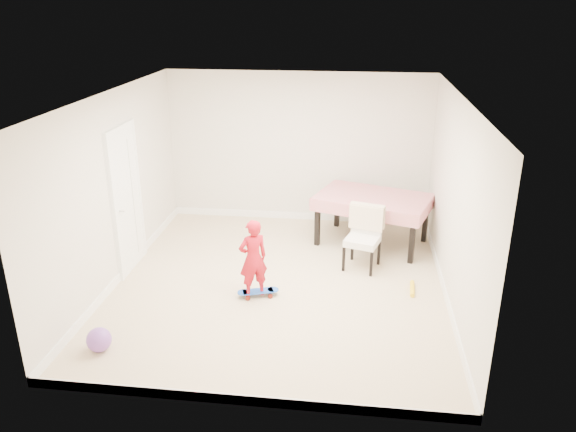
# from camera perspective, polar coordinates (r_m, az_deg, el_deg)

# --- Properties ---
(ground) EXTENTS (5.00, 5.00, 0.00)m
(ground) POSITION_cam_1_polar(r_m,az_deg,el_deg) (7.86, -0.91, -6.96)
(ground) COLOR #C8B18B
(ground) RESTS_ON ground
(ceiling) EXTENTS (4.50, 5.00, 0.04)m
(ceiling) POSITION_cam_1_polar(r_m,az_deg,el_deg) (7.01, -1.03, 11.93)
(ceiling) COLOR silver
(ceiling) RESTS_ON wall_back
(wall_back) EXTENTS (4.50, 0.04, 2.60)m
(wall_back) POSITION_cam_1_polar(r_m,az_deg,el_deg) (9.69, 1.07, 6.86)
(wall_back) COLOR beige
(wall_back) RESTS_ON ground
(wall_front) EXTENTS (4.50, 0.04, 2.60)m
(wall_front) POSITION_cam_1_polar(r_m,az_deg,el_deg) (5.09, -4.85, -7.23)
(wall_front) COLOR beige
(wall_front) RESTS_ON ground
(wall_left) EXTENTS (0.04, 5.00, 2.60)m
(wall_left) POSITION_cam_1_polar(r_m,az_deg,el_deg) (7.94, -17.14, 2.58)
(wall_left) COLOR beige
(wall_left) RESTS_ON ground
(wall_right) EXTENTS (0.04, 5.00, 2.60)m
(wall_right) POSITION_cam_1_polar(r_m,az_deg,el_deg) (7.37, 16.46, 1.23)
(wall_right) COLOR beige
(wall_right) RESTS_ON ground
(door) EXTENTS (0.11, 0.94, 2.11)m
(door) POSITION_cam_1_polar(r_m,az_deg,el_deg) (8.28, -16.08, 1.45)
(door) COLOR white
(door) RESTS_ON ground
(baseboard_back) EXTENTS (4.50, 0.02, 0.12)m
(baseboard_back) POSITION_cam_1_polar(r_m,az_deg,el_deg) (10.08, 1.03, 0.03)
(baseboard_back) COLOR white
(baseboard_back) RESTS_ON ground
(baseboard_front) EXTENTS (4.50, 0.02, 0.12)m
(baseboard_front) POSITION_cam_1_polar(r_m,az_deg,el_deg) (5.78, -4.47, -18.13)
(baseboard_front) COLOR white
(baseboard_front) RESTS_ON ground
(baseboard_left) EXTENTS (0.02, 5.00, 0.12)m
(baseboard_left) POSITION_cam_1_polar(r_m,az_deg,el_deg) (8.41, -16.29, -5.44)
(baseboard_left) COLOR white
(baseboard_left) RESTS_ON ground
(baseboard_right) EXTENTS (0.02, 5.00, 0.12)m
(baseboard_right) POSITION_cam_1_polar(r_m,az_deg,el_deg) (7.87, 15.59, -7.27)
(baseboard_right) COLOR white
(baseboard_right) RESTS_ON ground
(dining_table) EXTENTS (1.97, 1.57, 0.81)m
(dining_table) POSITION_cam_1_polar(r_m,az_deg,el_deg) (9.07, 8.53, -0.38)
(dining_table) COLOR #B30920
(dining_table) RESTS_ON ground
(dining_chair) EXTENTS (0.66, 0.71, 0.93)m
(dining_chair) POSITION_cam_1_polar(r_m,az_deg,el_deg) (8.20, 7.57, -2.29)
(dining_chair) COLOR silver
(dining_chair) RESTS_ON ground
(skateboard) EXTENTS (0.59, 0.36, 0.08)m
(skateboard) POSITION_cam_1_polar(r_m,az_deg,el_deg) (7.56, -3.05, -7.85)
(skateboard) COLOR blue
(skateboard) RESTS_ON ground
(child) EXTENTS (0.47, 0.42, 1.07)m
(child) POSITION_cam_1_polar(r_m,az_deg,el_deg) (7.32, -3.56, -4.57)
(child) COLOR red
(child) RESTS_ON ground
(balloon) EXTENTS (0.28, 0.28, 0.28)m
(balloon) POSITION_cam_1_polar(r_m,az_deg,el_deg) (6.79, -18.65, -11.82)
(balloon) COLOR purple
(balloon) RESTS_ON ground
(foam_toy) EXTENTS (0.09, 0.40, 0.06)m
(foam_toy) POSITION_cam_1_polar(r_m,az_deg,el_deg) (7.87, 12.51, -7.22)
(foam_toy) COLOR yellow
(foam_toy) RESTS_ON ground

